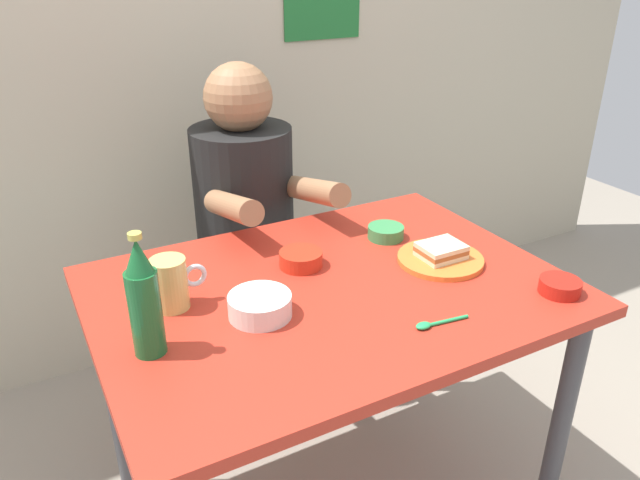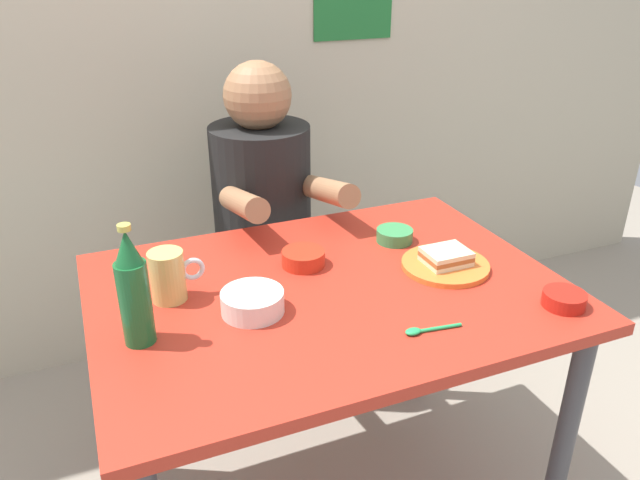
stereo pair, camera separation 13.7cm
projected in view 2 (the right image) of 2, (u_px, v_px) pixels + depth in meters
wall_back at (209, 3)px, 2.09m from camera, size 4.40×0.09×2.60m
dining_table at (328, 319)px, 1.50m from camera, size 1.10×0.80×0.74m
stool at (266, 298)px, 2.16m from camera, size 0.34×0.34×0.45m
person_seated at (263, 189)px, 1.97m from camera, size 0.33×0.56×0.72m
plate_orange at (445, 265)px, 1.54m from camera, size 0.22×0.22×0.01m
sandwich at (446, 256)px, 1.53m from camera, size 0.11×0.09×0.04m
beer_mug at (169, 276)px, 1.38m from camera, size 0.13×0.08×0.12m
beer_bottle at (134, 291)px, 1.20m from camera, size 0.06×0.06×0.26m
sauce_bowl_chili at (303, 257)px, 1.54m from camera, size 0.11×0.11×0.04m
rice_bowl_white at (253, 301)px, 1.34m from camera, size 0.14×0.14×0.05m
sambal_bowl_red at (564, 299)px, 1.37m from camera, size 0.10×0.10×0.03m
dip_bowl_green at (395, 235)px, 1.67m from camera, size 0.10×0.10×0.03m
spoon at (423, 330)px, 1.28m from camera, size 0.13×0.03×0.01m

